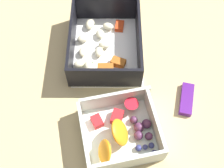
% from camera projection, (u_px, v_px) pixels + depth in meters
% --- Properties ---
extents(table_surface, '(0.80, 0.80, 0.02)m').
position_uv_depth(table_surface, '(114.00, 98.00, 0.59)').
color(table_surface, tan).
rests_on(table_surface, ground).
extents(pasta_container, '(0.21, 0.17, 0.07)m').
position_uv_depth(pasta_container, '(104.00, 45.00, 0.62)').
color(pasta_container, white).
rests_on(pasta_container, table_surface).
extents(fruit_bowl, '(0.14, 0.15, 0.06)m').
position_uv_depth(fruit_bowl, '(121.00, 131.00, 0.53)').
color(fruit_bowl, silver).
rests_on(fruit_bowl, table_surface).
extents(candy_bar, '(0.07, 0.05, 0.01)m').
position_uv_depth(candy_bar, '(187.00, 99.00, 0.57)').
color(candy_bar, '#51197A').
rests_on(candy_bar, table_surface).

